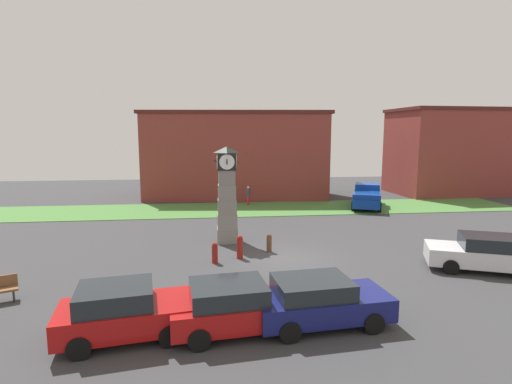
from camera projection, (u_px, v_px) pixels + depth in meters
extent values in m
plane|color=#38383A|center=(286.00, 259.00, 19.02)|extent=(68.66, 68.66, 0.00)
cube|color=gray|center=(227.00, 235.00, 21.93)|extent=(1.11, 1.11, 0.79)
cube|color=gray|center=(227.00, 220.00, 21.82)|extent=(1.06, 1.06, 0.79)
cube|color=gray|center=(227.00, 206.00, 21.70)|extent=(1.00, 1.00, 0.79)
cube|color=gray|center=(227.00, 192.00, 21.58)|extent=(0.94, 0.94, 0.79)
cube|color=slate|center=(227.00, 177.00, 21.47)|extent=(0.89, 0.89, 0.79)
cube|color=black|center=(227.00, 161.00, 21.34)|extent=(0.97, 0.97, 0.92)
cylinder|color=white|center=(226.00, 161.00, 21.84)|extent=(0.79, 0.04, 0.79)
cube|color=black|center=(226.00, 161.00, 21.86)|extent=(0.06, 0.08, 0.18)
cube|color=black|center=(226.00, 161.00, 21.86)|extent=(0.04, 0.28, 0.19)
cylinder|color=white|center=(227.00, 162.00, 20.85)|extent=(0.79, 0.04, 0.79)
cube|color=black|center=(227.00, 162.00, 20.82)|extent=(0.06, 0.18, 0.07)
cube|color=black|center=(227.00, 162.00, 20.82)|extent=(0.04, 0.08, 0.30)
cylinder|color=white|center=(236.00, 161.00, 21.40)|extent=(0.04, 0.79, 0.79)
cube|color=black|center=(236.00, 161.00, 21.40)|extent=(0.07, 0.06, 0.18)
cube|color=black|center=(236.00, 161.00, 21.40)|extent=(0.28, 0.04, 0.18)
cylinder|color=white|center=(217.00, 161.00, 21.29)|extent=(0.04, 0.79, 0.79)
cube|color=black|center=(217.00, 161.00, 21.28)|extent=(0.14, 0.06, 0.17)
cube|color=black|center=(217.00, 161.00, 21.28)|extent=(0.30, 0.04, 0.13)
pyramid|color=black|center=(226.00, 150.00, 21.25)|extent=(1.02, 1.02, 0.33)
cylinder|color=brown|center=(269.00, 244.00, 20.01)|extent=(0.26, 0.26, 0.80)
sphere|color=brown|center=(269.00, 236.00, 19.95)|extent=(0.23, 0.23, 0.23)
cylinder|color=maroon|center=(240.00, 249.00, 18.98)|extent=(0.30, 0.30, 0.96)
sphere|color=maroon|center=(240.00, 238.00, 18.90)|extent=(0.27, 0.27, 0.27)
cylinder|color=maroon|center=(215.00, 254.00, 18.32)|extent=(0.28, 0.28, 0.81)
sphere|color=maroon|center=(215.00, 245.00, 18.26)|extent=(0.25, 0.25, 0.25)
cube|color=#A51111|center=(127.00, 316.00, 11.63)|extent=(4.07, 2.50, 0.74)
cube|color=#1E2328|center=(115.00, 296.00, 11.46)|extent=(2.35, 2.08, 0.57)
cylinder|color=black|center=(167.00, 309.00, 12.87)|extent=(0.67, 0.32, 0.64)
cylinder|color=black|center=(170.00, 336.00, 11.13)|extent=(0.67, 0.32, 0.64)
cylinder|color=black|center=(88.00, 318.00, 12.24)|extent=(0.67, 0.32, 0.64)
cylinder|color=black|center=(79.00, 348.00, 10.50)|extent=(0.67, 0.32, 0.64)
cube|color=#A51111|center=(238.00, 310.00, 12.04)|extent=(4.23, 2.37, 0.70)
cube|color=#1E2328|center=(228.00, 292.00, 11.89)|extent=(2.41, 2.01, 0.53)
cylinder|color=black|center=(270.00, 303.00, 13.25)|extent=(0.66, 0.29, 0.64)
cylinder|color=black|center=(287.00, 330.00, 11.48)|extent=(0.66, 0.29, 0.64)
cylinder|color=black|center=(194.00, 311.00, 12.70)|extent=(0.66, 0.29, 0.64)
cylinder|color=black|center=(199.00, 340.00, 10.93)|extent=(0.66, 0.29, 0.64)
cube|color=navy|center=(321.00, 305.00, 12.45)|extent=(4.34, 2.31, 0.71)
cube|color=#1E2328|center=(312.00, 287.00, 12.29)|extent=(2.46, 1.97, 0.51)
cylinder|color=black|center=(347.00, 299.00, 13.64)|extent=(0.66, 0.28, 0.64)
cylinder|color=black|center=(373.00, 323.00, 11.87)|extent=(0.66, 0.28, 0.64)
cylinder|color=black|center=(274.00, 305.00, 13.11)|extent=(0.66, 0.28, 0.64)
cylinder|color=black|center=(290.00, 332.00, 11.34)|extent=(0.66, 0.28, 0.64)
cube|color=silver|center=(483.00, 256.00, 17.29)|extent=(4.97, 3.48, 0.73)
cube|color=#1E2328|center=(494.00, 242.00, 17.10)|extent=(3.00, 2.56, 0.56)
cylinder|color=black|center=(451.00, 267.00, 16.87)|extent=(0.68, 0.45, 0.64)
cylinder|color=black|center=(443.00, 255.00, 18.57)|extent=(0.68, 0.45, 0.64)
cube|color=navy|center=(367.00, 199.00, 31.81)|extent=(3.97, 5.76, 0.70)
cube|color=navy|center=(368.00, 188.00, 32.60)|extent=(2.50, 2.49, 0.80)
cube|color=navy|center=(367.00, 195.00, 30.71)|extent=(3.01, 3.52, 0.36)
cylinder|color=black|center=(356.00, 199.00, 33.66)|extent=(0.57, 0.85, 0.80)
cylinder|color=black|center=(379.00, 200.00, 33.12)|extent=(0.57, 0.85, 0.80)
cylinder|color=black|center=(353.00, 206.00, 30.59)|extent=(0.57, 0.85, 0.80)
cylinder|color=black|center=(379.00, 207.00, 30.05)|extent=(0.57, 0.85, 0.80)
cylinder|color=#262628|center=(14.00, 296.00, 14.07)|extent=(0.06, 0.06, 0.45)
cylinder|color=#262628|center=(14.00, 292.00, 14.41)|extent=(0.06, 0.06, 0.45)
cylinder|color=red|center=(248.00, 201.00, 32.93)|extent=(0.14, 0.14, 0.79)
cylinder|color=red|center=(249.00, 200.00, 33.12)|extent=(0.14, 0.14, 0.79)
cube|color=#3F3F47|center=(248.00, 192.00, 32.93)|extent=(0.40, 0.47, 0.59)
sphere|color=beige|center=(248.00, 187.00, 32.87)|extent=(0.21, 0.21, 0.21)
cube|color=maroon|center=(236.00, 156.00, 37.14)|extent=(16.86, 7.82, 7.56)
cube|color=#4F1E1B|center=(236.00, 113.00, 36.56)|extent=(17.37, 8.06, 0.30)
cube|color=maroon|center=(451.00, 153.00, 39.18)|extent=(11.34, 7.22, 7.97)
cube|color=#4F1E1B|center=(454.00, 110.00, 38.57)|extent=(11.68, 7.43, 0.30)
cube|color=#477A38|center=(258.00, 209.00, 31.41)|extent=(41.20, 6.03, 0.04)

